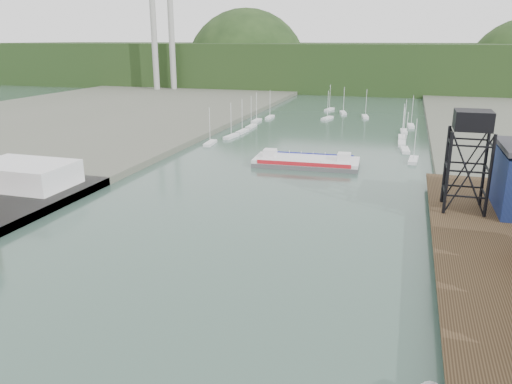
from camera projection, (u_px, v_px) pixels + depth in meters
The scene contains 7 objects.
east_pier at pixel (485, 241), 68.91m from camera, with size 14.00×70.00×2.45m.
white_shed at pixel (24, 174), 95.34m from camera, with size 18.00×12.00×4.50m, color silver.
lift_tower at pixel (472, 127), 77.31m from camera, with size 6.50×6.50×16.00m.
marina_sailboats at pixel (327, 128), 165.09m from camera, with size 57.71×92.65×0.90m.
smokestacks at pixel (163, 36), 271.75m from camera, with size 11.20×8.20×60.00m.
distant_hills at pixel (362, 69), 312.26m from camera, with size 500.00×120.00×80.00m.
chain_ferry at pixel (306, 162), 117.41m from camera, with size 24.86×11.14×3.51m.
Camera 1 is at (25.13, -25.31, 28.70)m, focal length 35.00 mm.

